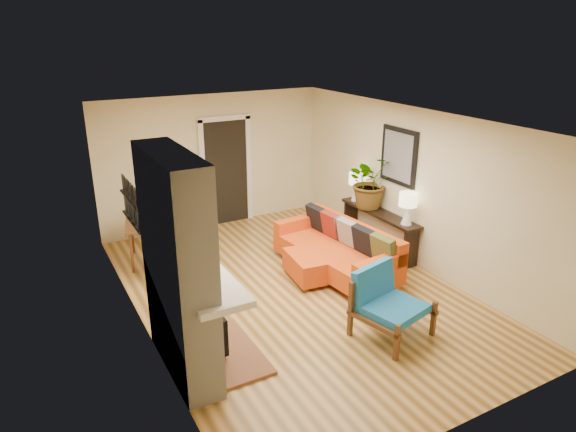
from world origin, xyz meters
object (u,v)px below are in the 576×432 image
object	(u,v)px
ottoman	(316,264)
dining_table	(151,229)
sofa	(340,249)
houseplant	(371,181)
console_table	(379,220)
blue_chair	(386,299)
lamp_near	(408,205)
lamp_far	(357,183)

from	to	relation	value
ottoman	dining_table	bearing A→B (deg)	137.72
sofa	houseplant	distance (m)	1.51
console_table	houseplant	bearing A→B (deg)	91.97
ottoman	console_table	bearing A→B (deg)	14.78
blue_chair	lamp_near	distance (m)	2.22
console_table	lamp_near	bearing A→B (deg)	-90.00
ottoman	dining_table	size ratio (longest dim) A/B	0.55
console_table	blue_chair	bearing A→B (deg)	-126.42
ottoman	houseplant	distance (m)	1.95
sofa	lamp_near	world-z (taller)	lamp_near
sofa	dining_table	bearing A→B (deg)	143.88
console_table	lamp_far	distance (m)	0.86
dining_table	houseplant	distance (m)	3.89
ottoman	lamp_far	size ratio (longest dim) A/B	1.71
dining_table	houseplant	xyz separation A→B (m)	(3.64, -1.21, 0.63)
dining_table	lamp_near	size ratio (longest dim) A/B	3.11
houseplant	lamp_near	bearing A→B (deg)	-89.42
sofa	console_table	world-z (taller)	sofa
lamp_far	blue_chair	bearing A→B (deg)	-118.99
console_table	lamp_far	bearing A→B (deg)	90.00
houseplant	sofa	bearing A→B (deg)	-148.44
lamp_near	lamp_far	bearing A→B (deg)	90.00
ottoman	blue_chair	size ratio (longest dim) A/B	0.90
sofa	lamp_near	distance (m)	1.32
sofa	lamp_far	world-z (taller)	lamp_far
ottoman	lamp_far	distance (m)	2.08
houseplant	lamp_far	bearing A→B (deg)	88.64
lamp_near	lamp_far	size ratio (longest dim) A/B	1.00
sofa	ottoman	world-z (taller)	sofa
lamp_near	lamp_far	world-z (taller)	same
sofa	console_table	bearing A→B (deg)	18.85
ottoman	console_table	size ratio (longest dim) A/B	0.50
sofa	dining_table	size ratio (longest dim) A/B	1.37
houseplant	console_table	bearing A→B (deg)	-88.03
blue_chair	dining_table	xyz separation A→B (m)	(-2.07, 3.64, 0.10)
lamp_far	houseplant	bearing A→B (deg)	-91.36
lamp_far	sofa	bearing A→B (deg)	-135.13
sofa	houseplant	world-z (taller)	houseplant
ottoman	houseplant	world-z (taller)	houseplant
ottoman	dining_table	distance (m)	2.86
ottoman	houseplant	size ratio (longest dim) A/B	0.95
dining_table	lamp_far	size ratio (longest dim) A/B	3.11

